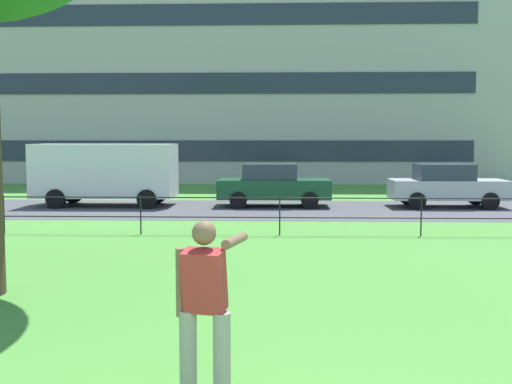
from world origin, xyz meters
The scene contains 7 objects.
street_strip centered at (0.00, 18.11, 0.00)m, with size 80.00×6.05×0.01m, color #4C4C51.
park_fence centered at (0.00, 12.45, 0.67)m, with size 35.56×0.04×1.00m.
person_thrower centered at (-0.67, 2.20, 0.94)m, with size 0.63×0.77×1.73m.
panel_van_center centered at (-6.29, 19.07, 1.27)m, with size 5.00×2.11×2.24m.
car_dark_green_far_left centered at (-0.25, 19.10, 0.78)m, with size 4.02×1.85×1.54m.
car_silver_left centered at (5.91, 19.07, 0.78)m, with size 4.00×1.82×1.54m.
apartment_building_background centered at (-4.56, 36.00, 7.28)m, with size 35.12×12.65×14.54m.
Camera 1 is at (-0.00, -3.31, 2.47)m, focal length 43.98 mm.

